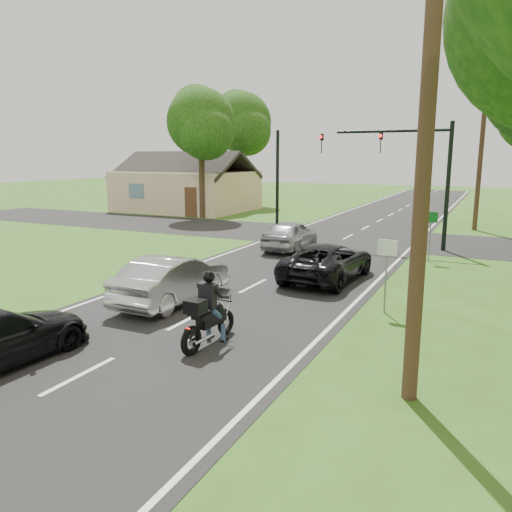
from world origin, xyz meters
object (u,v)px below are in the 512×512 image
at_px(dark_suv, 328,261).
at_px(utility_pole_far, 482,145).
at_px(silver_suv, 290,235).
at_px(utility_pole_near, 427,115).
at_px(sign_green, 431,224).
at_px(sign_white, 387,258).
at_px(motorcycle_rider, 208,316).
at_px(silver_sedan, 173,279).
at_px(traffic_signal, 408,162).

xyz_separation_m(dark_suv, utility_pole_far, (4.19, 15.96, 4.40)).
distance_m(silver_suv, utility_pole_near, 15.71).
bearing_deg(sign_green, utility_pole_far, 83.27).
bearing_deg(utility_pole_near, sign_white, 106.76).
relative_size(motorcycle_rider, utility_pole_near, 0.21).
bearing_deg(silver_sedan, utility_pole_near, 156.69).
distance_m(traffic_signal, utility_pole_near, 16.28).
xyz_separation_m(traffic_signal, utility_pole_near, (2.86, -16.00, 0.95)).
distance_m(dark_suv, traffic_signal, 8.77).
bearing_deg(traffic_signal, sign_white, -82.95).
xyz_separation_m(traffic_signal, sign_green, (1.56, -3.02, -2.54)).
xyz_separation_m(dark_suv, silver_suv, (-3.47, 4.96, 0.04)).
relative_size(silver_sedan, silver_suv, 1.06).
height_order(dark_suv, sign_white, sign_white).
height_order(utility_pole_far, sign_green, utility_pole_far).
bearing_deg(motorcycle_rider, utility_pole_far, 81.75).
bearing_deg(sign_green, dark_suv, -120.32).
height_order(traffic_signal, sign_green, traffic_signal).
bearing_deg(silver_sedan, sign_white, -163.91).
bearing_deg(sign_green, traffic_signal, 117.38).
bearing_deg(sign_green, silver_suv, 179.77).
xyz_separation_m(utility_pole_near, sign_green, (-1.30, 12.98, -3.49)).
xyz_separation_m(silver_sedan, utility_pole_far, (7.54, 20.80, 4.34)).
height_order(traffic_signal, utility_pole_near, utility_pole_near).
bearing_deg(motorcycle_rider, silver_suv, 106.48).
height_order(motorcycle_rider, dark_suv, motorcycle_rider).
distance_m(utility_pole_near, sign_green, 13.50).
height_order(silver_suv, sign_green, sign_green).
relative_size(silver_sedan, utility_pole_far, 0.44).
bearing_deg(sign_white, utility_pole_far, 85.49).
height_order(motorcycle_rider, traffic_signal, traffic_signal).
bearing_deg(sign_green, motorcycle_rider, -105.56).
distance_m(silver_sedan, utility_pole_far, 22.54).
height_order(silver_sedan, utility_pole_near, utility_pole_near).
distance_m(motorcycle_rider, dark_suv, 7.43).
relative_size(dark_suv, silver_sedan, 1.09).
height_order(utility_pole_far, sign_white, utility_pole_far).
xyz_separation_m(traffic_signal, utility_pole_far, (2.86, 8.00, 0.95)).
distance_m(utility_pole_far, sign_green, 11.63).
distance_m(silver_sedan, sign_green, 11.63).
distance_m(silver_suv, sign_white, 10.15).
distance_m(dark_suv, silver_suv, 6.05).
height_order(silver_sedan, utility_pole_far, utility_pole_far).
relative_size(motorcycle_rider, sign_green, 1.00).
distance_m(silver_sedan, traffic_signal, 14.04).
bearing_deg(utility_pole_near, sign_green, 95.72).
relative_size(utility_pole_near, utility_pole_far, 1.00).
height_order(utility_pole_near, utility_pole_far, same).
bearing_deg(silver_suv, sign_white, 126.24).
height_order(dark_suv, utility_pole_near, utility_pole_near).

